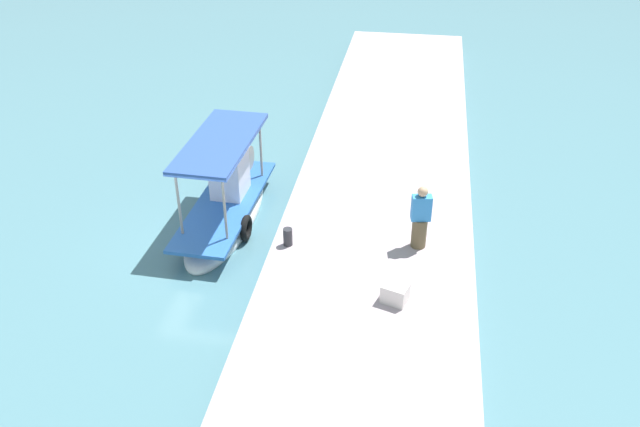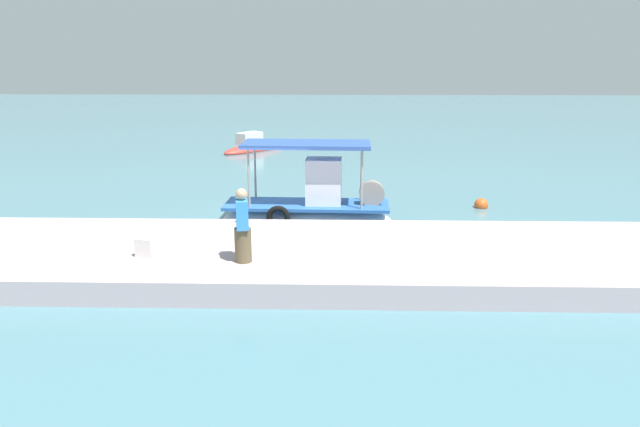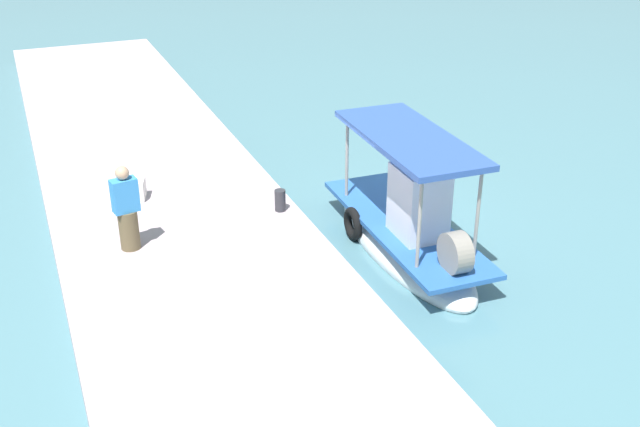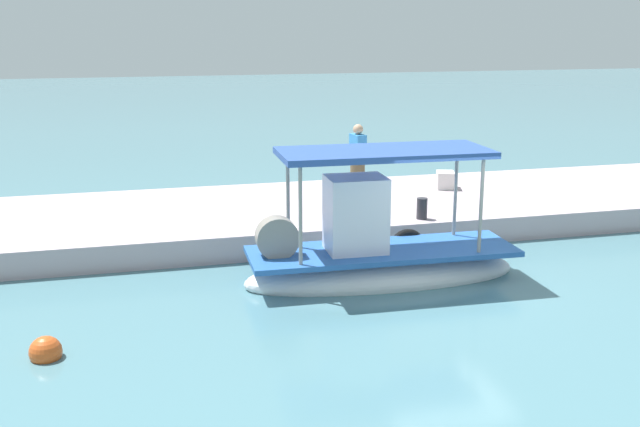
{
  "view_description": "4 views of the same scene",
  "coord_description": "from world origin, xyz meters",
  "px_view_note": "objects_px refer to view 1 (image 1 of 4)",
  "views": [
    {
      "loc": [
        -14.5,
        -5.6,
        10.44
      ],
      "look_at": [
        0.67,
        -3.16,
        0.83
      ],
      "focal_mm": 37.77,
      "sensor_mm": 36.0,
      "label": 1
    },
    {
      "loc": [
        2.09,
        -19.3,
        5.28
      ],
      "look_at": [
        1.64,
        -2.77,
        0.93
      ],
      "focal_mm": 34.53,
      "sensor_mm": 36.0,
      "label": 2
    },
    {
      "loc": [
        13.59,
        -7.42,
        7.74
      ],
      "look_at": [
        1.3,
        -2.34,
        1.28
      ],
      "focal_mm": 42.67,
      "sensor_mm": 36.0,
      "label": 3
    },
    {
      "loc": [
        5.82,
        12.77,
        4.86
      ],
      "look_at": [
        1.72,
        -2.95,
        0.73
      ],
      "focal_mm": 42.17,
      "sensor_mm": 36.0,
      "label": 4
    }
  ],
  "objects_px": {
    "mooring_bollard": "(288,237)",
    "fisherman_near_bollard": "(420,220)",
    "marker_buoy": "(217,126)",
    "cargo_crate": "(395,293)",
    "main_fishing_boat": "(227,205)"
  },
  "relations": [
    {
      "from": "fisherman_near_bollard",
      "to": "marker_buoy",
      "type": "distance_m",
      "value": 10.53
    },
    {
      "from": "mooring_bollard",
      "to": "cargo_crate",
      "type": "height_order",
      "value": "mooring_bollard"
    },
    {
      "from": "fisherman_near_bollard",
      "to": "marker_buoy",
      "type": "bearing_deg",
      "value": 46.27
    },
    {
      "from": "fisherman_near_bollard",
      "to": "cargo_crate",
      "type": "distance_m",
      "value": 2.43
    },
    {
      "from": "fisherman_near_bollard",
      "to": "cargo_crate",
      "type": "height_order",
      "value": "fisherman_near_bollard"
    },
    {
      "from": "main_fishing_boat",
      "to": "cargo_crate",
      "type": "bearing_deg",
      "value": -125.98
    },
    {
      "from": "marker_buoy",
      "to": "cargo_crate",
      "type": "bearing_deg",
      "value": -143.34
    },
    {
      "from": "fisherman_near_bollard",
      "to": "cargo_crate",
      "type": "xyz_separation_m",
      "value": [
        -2.32,
        0.45,
        -0.56
      ]
    },
    {
      "from": "main_fishing_boat",
      "to": "mooring_bollard",
      "type": "xyz_separation_m",
      "value": [
        -1.8,
        -2.15,
        0.32
      ]
    },
    {
      "from": "fisherman_near_bollard",
      "to": "mooring_bollard",
      "type": "relative_size",
      "value": 3.63
    },
    {
      "from": "main_fishing_boat",
      "to": "cargo_crate",
      "type": "xyz_separation_m",
      "value": [
        -3.64,
        -5.01,
        0.31
      ]
    },
    {
      "from": "mooring_bollard",
      "to": "cargo_crate",
      "type": "relative_size",
      "value": 0.84
    },
    {
      "from": "mooring_bollard",
      "to": "fisherman_near_bollard",
      "type": "bearing_deg",
      "value": -81.66
    },
    {
      "from": "fisherman_near_bollard",
      "to": "mooring_bollard",
      "type": "bearing_deg",
      "value": 98.34
    },
    {
      "from": "main_fishing_boat",
      "to": "fisherman_near_bollard",
      "type": "distance_m",
      "value": 5.68
    }
  ]
}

